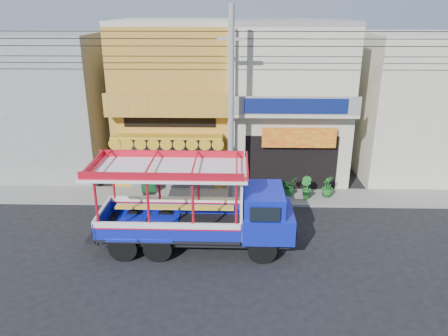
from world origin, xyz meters
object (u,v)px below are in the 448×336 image
green_sign (148,186)px  potted_plant_c (328,186)px  utility_pole (234,100)px  songthaew_truck (208,207)px  potted_plant_a (288,186)px  potted_plant_b (306,188)px

green_sign → potted_plant_c: (8.80, -0.03, 0.08)m
utility_pole → potted_plant_c: 6.39m
utility_pole → songthaew_truck: bearing=-103.5°
potted_plant_a → potted_plant_c: (1.90, -0.07, 0.04)m
potted_plant_a → potted_plant_c: bearing=-54.8°
potted_plant_b → potted_plant_c: (1.08, 0.22, -0.02)m
potted_plant_b → songthaew_truck: bearing=107.2°
utility_pole → songthaew_truck: (-0.97, -4.03, -3.31)m
utility_pole → potted_plant_b: bearing=8.5°
green_sign → songthaew_truck: bearing=-55.8°
utility_pole → potted_plant_c: (4.58, 0.74, -4.40)m
potted_plant_b → potted_plant_c: potted_plant_b is taller
potted_plant_c → green_sign: bearing=-84.5°
songthaew_truck → green_sign: (-3.26, 4.80, -1.17)m
utility_pole → potted_plant_a: bearing=16.9°
songthaew_truck → potted_plant_a: size_ratio=8.13×
utility_pole → potted_plant_b: 5.63m
potted_plant_c → songthaew_truck: bearing=-43.7°
songthaew_truck → potted_plant_b: songthaew_truck is taller
utility_pole → potted_plant_c: utility_pole is taller
songthaew_truck → potted_plant_b: size_ratio=7.20×
green_sign → potted_plant_a: size_ratio=1.09×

